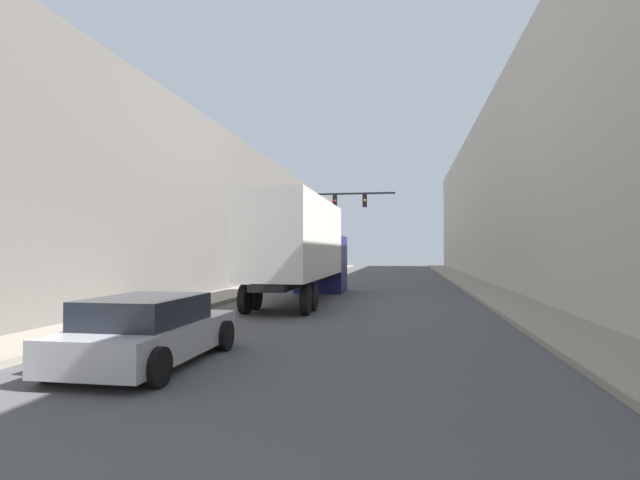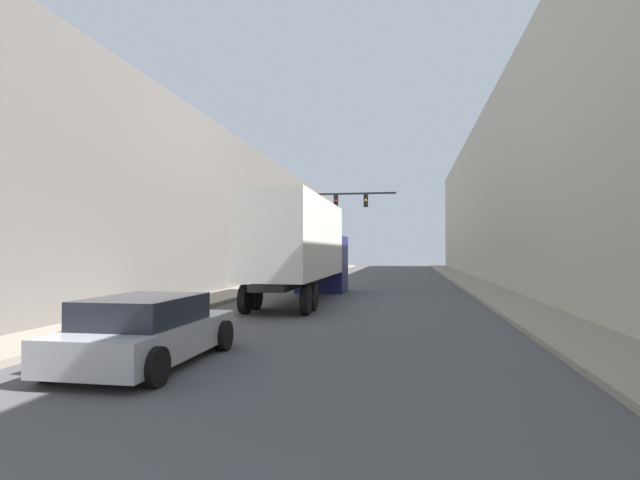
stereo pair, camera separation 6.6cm
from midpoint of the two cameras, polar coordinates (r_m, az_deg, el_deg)
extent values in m
cube|color=gray|center=(30.55, 17.43, -5.08)|extent=(2.14, 80.00, 0.15)
cube|color=gray|center=(31.41, -5.65, -5.03)|extent=(2.14, 80.00, 0.15)
cube|color=#BCB29E|center=(31.51, 24.75, 5.72)|extent=(6.00, 80.00, 11.82)
cube|color=#66605B|center=(32.73, -12.53, 2.55)|extent=(6.00, 80.00, 8.60)
cube|color=silver|center=(20.23, -2.73, 0.20)|extent=(2.42, 9.25, 3.12)
cube|color=black|center=(20.26, -2.74, -4.63)|extent=(1.21, 9.25, 0.24)
cube|color=navy|center=(26.04, 0.09, -2.79)|extent=(2.42, 2.57, 2.89)
cylinder|color=black|center=(17.28, -8.67, -6.70)|extent=(0.25, 1.00, 1.00)
cylinder|color=black|center=(16.74, -1.73, -6.89)|extent=(0.25, 1.00, 1.00)
cylinder|color=black|center=(18.42, -7.48, -6.37)|extent=(0.25, 1.00, 1.00)
cylinder|color=black|center=(17.91, -0.96, -6.52)|extent=(0.25, 1.00, 1.00)
cylinder|color=black|center=(26.28, -2.20, -4.84)|extent=(0.25, 1.00, 1.00)
cylinder|color=black|center=(25.93, 2.40, -4.89)|extent=(0.25, 1.00, 1.00)
cube|color=#B7B7BC|center=(10.22, -18.98, -10.57)|extent=(1.87, 4.26, 0.61)
cube|color=#1E232D|center=(9.96, -19.55, -7.58)|extent=(1.64, 2.34, 0.51)
cylinder|color=black|center=(11.92, -19.62, -9.98)|extent=(0.25, 0.64, 0.64)
cylinder|color=black|center=(11.14, -11.08, -10.66)|extent=(0.25, 0.64, 0.64)
cylinder|color=black|center=(9.49, -28.62, -12.18)|extent=(0.25, 0.64, 0.64)
cylinder|color=black|center=(8.49, -18.41, -13.60)|extent=(0.25, 0.64, 0.64)
cylinder|color=black|center=(35.72, -1.71, 0.51)|extent=(0.20, 0.20, 6.49)
cube|color=black|center=(35.44, 3.36, 5.31)|extent=(6.37, 0.12, 0.12)
cube|color=black|center=(35.52, 1.66, 4.46)|extent=(0.30, 0.24, 0.90)
sphere|color=red|center=(35.38, 1.62, 4.48)|extent=(0.18, 0.18, 0.18)
cube|color=black|center=(35.29, 5.08, 4.51)|extent=(0.30, 0.24, 0.90)
sphere|color=gold|center=(35.15, 5.06, 4.53)|extent=(0.18, 0.18, 0.18)
camera|label=1|loc=(0.03, -90.12, 0.00)|focal=28.00mm
camera|label=2|loc=(0.03, 89.88, 0.00)|focal=28.00mm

